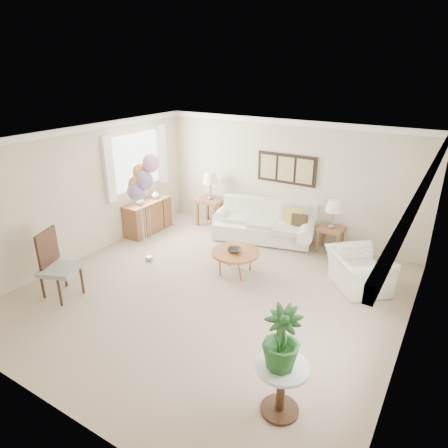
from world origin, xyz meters
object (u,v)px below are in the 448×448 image
at_px(coffee_table, 235,253).
at_px(armchair, 358,271).
at_px(sofa, 264,225).
at_px(balloon_cluster, 141,181).
at_px(accent_chair, 56,263).

distance_m(coffee_table, armchair, 2.18).
relative_size(sofa, coffee_table, 2.82).
distance_m(sofa, coffee_table, 1.74).
height_order(sofa, coffee_table, sofa).
bearing_deg(armchair, balloon_cluster, 66.35).
xyz_separation_m(sofa, balloon_cluster, (-1.50, -2.21, 1.31)).
xyz_separation_m(coffee_table, balloon_cluster, (-1.75, -0.49, 1.23)).
relative_size(coffee_table, accent_chair, 0.79).
height_order(coffee_table, armchair, armchair).
bearing_deg(sofa, accent_chair, -116.18).
relative_size(armchair, accent_chair, 0.89).
height_order(armchair, accent_chair, accent_chair).
xyz_separation_m(accent_chair, balloon_cluster, (0.43, 1.70, 1.06)).
bearing_deg(sofa, coffee_table, -81.76).
bearing_deg(sofa, armchair, -24.29).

